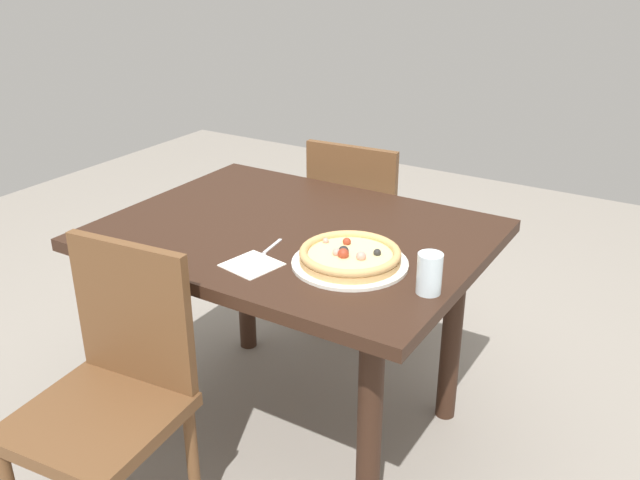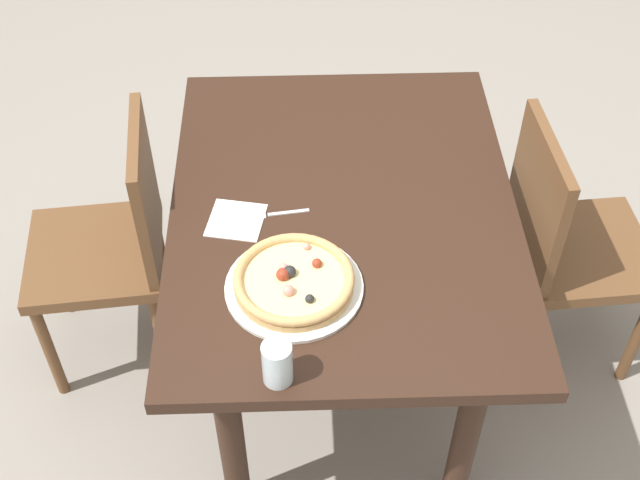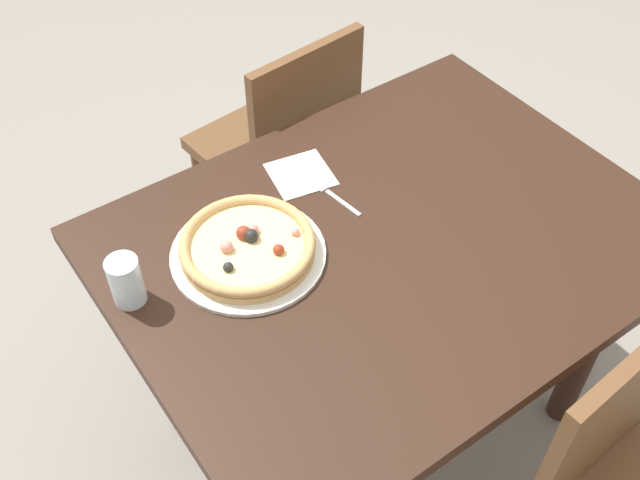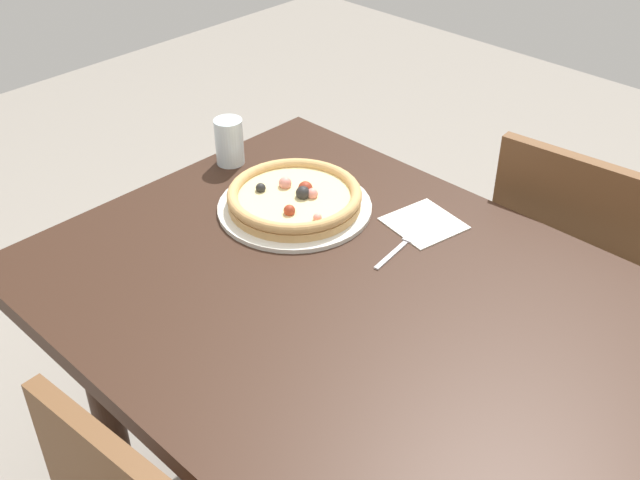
% 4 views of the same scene
% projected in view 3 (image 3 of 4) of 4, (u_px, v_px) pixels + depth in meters
% --- Properties ---
extents(ground_plane, '(6.00, 6.00, 0.00)m').
position_uv_depth(ground_plane, '(373.00, 413.00, 2.19)').
color(ground_plane, gray).
extents(dining_table, '(1.20, 0.92, 0.75)m').
position_uv_depth(dining_table, '(387.00, 270.00, 1.73)').
color(dining_table, '#331E14').
rests_on(dining_table, ground).
extents(chair_far, '(0.44, 0.44, 0.88)m').
position_uv_depth(chair_far, '(283.00, 146.00, 2.28)').
color(chair_far, brown).
rests_on(chair_far, ground).
extents(plate, '(0.33, 0.33, 0.01)m').
position_uv_depth(plate, '(248.00, 254.00, 1.61)').
color(plate, silver).
rests_on(plate, dining_table).
extents(pizza, '(0.29, 0.29, 0.05)m').
position_uv_depth(pizza, '(247.00, 246.00, 1.59)').
color(pizza, tan).
rests_on(pizza, plate).
extents(fork, '(0.04, 0.17, 0.00)m').
position_uv_depth(fork, '(330.00, 193.00, 1.74)').
color(fork, silver).
rests_on(fork, dining_table).
extents(drinking_glass, '(0.07, 0.07, 0.11)m').
position_uv_depth(drinking_glass, '(126.00, 281.00, 1.49)').
color(drinking_glass, silver).
rests_on(drinking_glass, dining_table).
extents(napkin, '(0.16, 0.16, 0.00)m').
position_uv_depth(napkin, '(301.00, 174.00, 1.79)').
color(napkin, white).
rests_on(napkin, dining_table).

